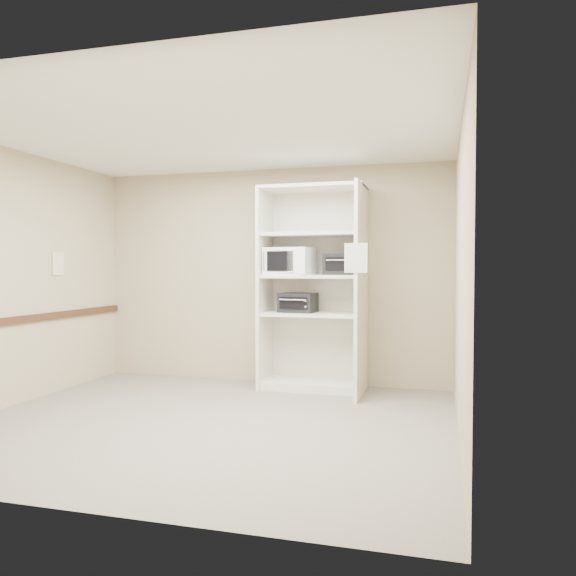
% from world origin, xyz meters
% --- Properties ---
extents(floor, '(4.50, 4.00, 0.01)m').
position_xyz_m(floor, '(0.00, 0.00, 0.00)').
color(floor, '#6A655A').
rests_on(floor, ground).
extents(ceiling, '(4.50, 4.00, 0.01)m').
position_xyz_m(ceiling, '(0.00, 0.00, 2.70)').
color(ceiling, white).
extents(wall_back, '(4.50, 0.02, 2.70)m').
position_xyz_m(wall_back, '(0.00, 2.00, 1.35)').
color(wall_back, tan).
rests_on(wall_back, ground).
extents(wall_front, '(4.50, 0.02, 2.70)m').
position_xyz_m(wall_front, '(0.00, -2.00, 1.35)').
color(wall_front, tan).
rests_on(wall_front, ground).
extents(wall_left, '(0.02, 4.00, 2.70)m').
position_xyz_m(wall_left, '(-2.25, 0.00, 1.35)').
color(wall_left, tan).
rests_on(wall_left, ground).
extents(wall_right, '(0.02, 4.00, 2.70)m').
position_xyz_m(wall_right, '(2.25, 0.00, 1.35)').
color(wall_right, tan).
rests_on(wall_right, ground).
extents(shelving_unit, '(1.24, 0.92, 2.42)m').
position_xyz_m(shelving_unit, '(0.67, 1.70, 1.13)').
color(shelving_unit, silver).
rests_on(shelving_unit, floor).
extents(microwave, '(0.59, 0.47, 0.32)m').
position_xyz_m(microwave, '(0.34, 1.65, 1.53)').
color(microwave, white).
rests_on(microwave, shelving_unit).
extents(toaster_oven_upper, '(0.47, 0.38, 0.25)m').
position_xyz_m(toaster_oven_upper, '(0.96, 1.74, 1.49)').
color(toaster_oven_upper, black).
rests_on(toaster_oven_upper, shelving_unit).
extents(toaster_oven_lower, '(0.45, 0.36, 0.23)m').
position_xyz_m(toaster_oven_lower, '(0.44, 1.67, 1.04)').
color(toaster_oven_lower, black).
rests_on(toaster_oven_lower, shelving_unit).
extents(paper_sign, '(0.24, 0.02, 0.31)m').
position_xyz_m(paper_sign, '(1.22, 1.07, 1.56)').
color(paper_sign, white).
rests_on(paper_sign, shelving_unit).
extents(chair_rail, '(0.04, 3.98, 0.08)m').
position_xyz_m(chair_rail, '(-2.23, 0.00, 0.90)').
color(chair_rail, '#3C2113').
rests_on(chair_rail, wall_left).
extents(wall_poster, '(0.01, 0.19, 0.27)m').
position_xyz_m(wall_poster, '(-2.24, 0.79, 1.50)').
color(wall_poster, white).
rests_on(wall_poster, wall_left).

